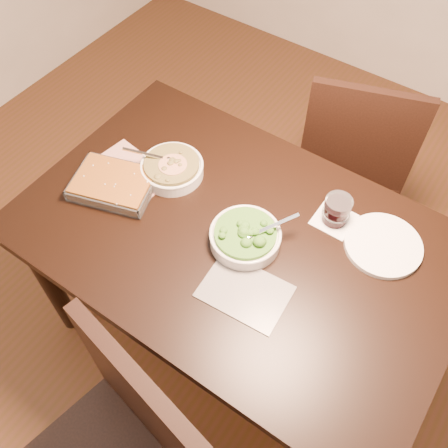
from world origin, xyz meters
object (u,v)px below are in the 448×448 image
at_px(wine_tumbler, 337,210).
at_px(table, 237,251).
at_px(broccoli_bowl, 245,236).
at_px(baking_dish, 114,184).
at_px(stew_bowl, 172,168).
at_px(dinner_plate, 383,245).
at_px(chair_far, 355,150).

bearing_deg(wine_tumbler, table, -134.72).
relative_size(table, broccoli_bowl, 6.10).
bearing_deg(wine_tumbler, baking_dish, -155.53).
relative_size(baking_dish, wine_tumbler, 3.26).
relative_size(stew_bowl, dinner_plate, 0.94).
height_order(table, baking_dish, baking_dish).
relative_size(stew_bowl, chair_far, 0.24).
bearing_deg(dinner_plate, chair_far, 119.33).
bearing_deg(chair_far, stew_bowl, 40.65).
bearing_deg(chair_far, table, 65.23).
height_order(stew_bowl, broccoli_bowl, broccoli_bowl).
xyz_separation_m(broccoli_bowl, wine_tumbler, (0.19, 0.24, 0.02)).
height_order(baking_dish, dinner_plate, baking_dish).
height_order(dinner_plate, chair_far, chair_far).
relative_size(table, chair_far, 1.51).
xyz_separation_m(baking_dish, chair_far, (0.53, 0.86, -0.25)).
height_order(wine_tumbler, chair_far, chair_far).
height_order(baking_dish, chair_far, chair_far).
xyz_separation_m(table, chair_far, (0.08, 0.78, -0.14)).
xyz_separation_m(stew_bowl, dinner_plate, (0.73, 0.13, -0.02)).
height_order(table, dinner_plate, dinner_plate).
relative_size(dinner_plate, chair_far, 0.26).
distance_m(stew_bowl, broccoli_bowl, 0.38).
bearing_deg(table, stew_bowl, 165.47).
bearing_deg(chair_far, baking_dish, 39.57).
bearing_deg(baking_dish, table, -7.43).
xyz_separation_m(broccoli_bowl, chair_far, (0.05, 0.79, -0.26)).
relative_size(baking_dish, dinner_plate, 1.31).
height_order(table, wine_tumbler, wine_tumbler).
distance_m(baking_dish, wine_tumbler, 0.74).
bearing_deg(table, broccoli_bowl, -16.18).
bearing_deg(table, baking_dish, -169.90).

